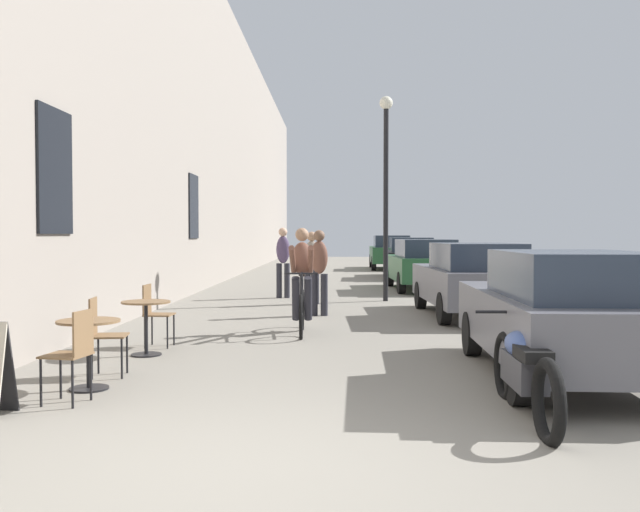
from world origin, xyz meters
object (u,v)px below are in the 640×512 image
pedestrian_mid (312,263)px  parked_car_second (471,279)px  cafe_chair_near_toward_wall (73,349)px  pedestrian_near (319,267)px  parked_car_fourth (409,257)px  parked_car_third (423,264)px  cafe_table_near (89,339)px  cyclist_on_bicycle (302,283)px  parked_car_fifth (391,252)px  cafe_chair_near_toward_street (103,331)px  cafe_table_mid (146,316)px  cafe_chair_mid_toward_street (154,311)px  street_lamp (386,171)px  pedestrian_far (283,258)px  parked_motorcycle (525,371)px  parked_car_nearest (563,313)px

pedestrian_mid → parked_car_second: size_ratio=0.41×
cafe_chair_near_toward_wall → pedestrian_mid: size_ratio=0.53×
cafe_chair_near_toward_wall → pedestrian_near: bearing=73.0°
pedestrian_near → parked_car_fourth: (3.04, 11.79, -0.18)m
pedestrian_mid → parked_car_third: (3.05, 4.03, -0.18)m
cafe_table_near → parked_car_fourth: bearing=73.9°
cyclist_on_bicycle → parked_car_third: bearing=70.4°
cafe_table_near → cyclist_on_bicycle: 4.58m
parked_car_fifth → pedestrian_near: bearing=-99.0°
cafe_chair_near_toward_wall → pedestrian_mid: pedestrian_mid is taller
cafe_chair_near_toward_street → cafe_chair_near_toward_wall: 1.25m
cafe_table_mid → pedestrian_near: 4.98m
cafe_chair_mid_toward_street → street_lamp: (3.78, 6.76, 2.59)m
pedestrian_far → parked_car_fourth: bearing=63.3°
cafe_chair_near_toward_street → pedestrian_near: pedestrian_near is taller
pedestrian_mid → parked_car_second: (3.19, -2.30, -0.19)m
cafe_chair_mid_toward_street → parked_car_fourth: parked_car_fourth is taller
cafe_chair_near_toward_street → pedestrian_far: bearing=82.3°
cafe_table_near → pedestrian_mid: 8.88m
pedestrian_near → parked_car_third: size_ratio=0.41×
cafe_table_mid → parked_motorcycle: bearing=-35.1°
parked_car_third → parked_motorcycle: parked_car_third is taller
cafe_chair_mid_toward_street → parked_car_fifth: bearing=76.8°
parked_car_fourth → parked_car_fifth: bearing=91.8°
pedestrian_far → street_lamp: (2.53, -0.74, 2.11)m
parked_motorcycle → cafe_table_near: bearing=167.2°
cafe_table_mid → parked_car_second: size_ratio=0.18×
pedestrian_near → street_lamp: (1.52, 2.99, 2.16)m
pedestrian_far → street_lamp: size_ratio=0.36×
cafe_table_near → cafe_chair_near_toward_street: size_ratio=0.81×
cafe_chair_near_toward_street → cyclist_on_bicycle: bearing=59.1°
cafe_chair_near_toward_wall → pedestrian_near: (2.15, 7.04, 0.43)m
cyclist_on_bicycle → pedestrian_mid: 4.53m
cyclist_on_bicycle → parked_motorcycle: bearing=-66.4°
cafe_chair_near_toward_street → pedestrian_far: pedestrian_far is taller
cafe_table_near → parked_car_third: size_ratio=0.17×
pedestrian_mid → parked_car_third: 5.06m
cyclist_on_bicycle → pedestrian_near: cyclist_on_bicycle is taller
cafe_chair_near_toward_wall → parked_car_second: (5.11, 6.94, 0.23)m
pedestrian_far → parked_car_third: bearing=33.2°
street_lamp → parked_car_second: (1.44, -3.09, -2.36)m
cafe_chair_near_toward_street → parked_car_fourth: bearing=73.1°
cafe_table_near → cafe_chair_near_toward_street: bearing=96.7°
parked_motorcycle → cafe_chair_near_toward_wall: bearing=175.1°
parked_car_nearest → cafe_chair_mid_toward_street: bearing=158.2°
pedestrian_near → parked_car_fifth: 18.25m
street_lamp → parked_car_fourth: (1.51, 8.79, -2.34)m
cafe_table_near → cafe_chair_near_toward_street: (-0.08, 0.64, -0.00)m
cafe_chair_near_toward_street → pedestrian_far: size_ratio=0.50×
parked_car_third → pedestrian_far: bearing=-146.8°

